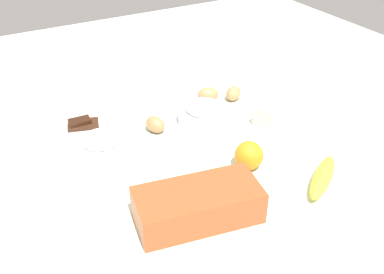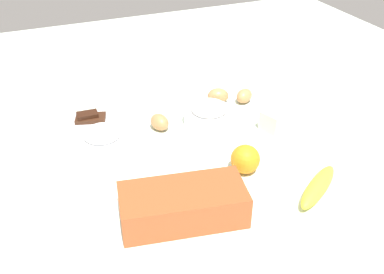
{
  "view_description": "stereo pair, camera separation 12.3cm",
  "coord_description": "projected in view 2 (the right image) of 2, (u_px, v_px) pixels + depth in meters",
  "views": [
    {
      "loc": [
        0.51,
        0.9,
        0.71
      ],
      "look_at": [
        0.0,
        0.0,
        0.04
      ],
      "focal_mm": 41.85,
      "sensor_mm": 36.0,
      "label": 1
    },
    {
      "loc": [
        0.39,
        0.96,
        0.71
      ],
      "look_at": [
        0.0,
        0.0,
        0.04
      ],
      "focal_mm": 41.85,
      "sensor_mm": 36.0,
      "label": 2
    }
  ],
  "objects": [
    {
      "name": "loaf_pan",
      "position": [
        183.0,
        204.0,
        1.0
      ],
      "size": [
        0.3,
        0.18,
        0.08
      ],
      "rotation": [
        0.0,
        0.0,
        -0.18
      ],
      "color": "#9E4723",
      "rests_on": "ground_plane"
    },
    {
      "name": "orange_fruit",
      "position": [
        245.0,
        159.0,
        1.15
      ],
      "size": [
        0.08,
        0.08,
        0.08
      ],
      "primitive_type": "sphere",
      "color": "orange",
      "rests_on": "ground_plane"
    },
    {
      "name": "chocolate_plate",
      "position": [
        91.0,
        120.0,
        1.37
      ],
      "size": [
        0.13,
        0.13,
        0.03
      ],
      "color": "white",
      "rests_on": "ground_plane"
    },
    {
      "name": "egg_beside_bowl",
      "position": [
        160.0,
        122.0,
        1.33
      ],
      "size": [
        0.06,
        0.08,
        0.05
      ],
      "primitive_type": "ellipsoid",
      "rotation": [
        0.0,
        1.57,
        1.85
      ],
      "color": "#B47949",
      "rests_on": "ground_plane"
    },
    {
      "name": "butter_block",
      "position": [
        277.0,
        119.0,
        1.33
      ],
      "size": [
        0.11,
        0.09,
        0.06
      ],
      "primitive_type": "cube",
      "rotation": [
        0.0,
        0.0,
        0.35
      ],
      "color": "#F4EDB2",
      "rests_on": "ground_plane"
    },
    {
      "name": "egg_loose",
      "position": [
        218.0,
        96.0,
        1.47
      ],
      "size": [
        0.08,
        0.07,
        0.05
      ],
      "primitive_type": "ellipsoid",
      "rotation": [
        0.0,
        1.57,
        2.82
      ],
      "color": "#BA7E4C",
      "rests_on": "ground_plane"
    },
    {
      "name": "egg_near_butter",
      "position": [
        244.0,
        96.0,
        1.47
      ],
      "size": [
        0.08,
        0.07,
        0.05
      ],
      "primitive_type": "ellipsoid",
      "rotation": [
        0.0,
        1.57,
        3.72
      ],
      "color": "#BA7E4C",
      "rests_on": "ground_plane"
    },
    {
      "name": "flour_bowl",
      "position": [
        209.0,
        114.0,
        1.36
      ],
      "size": [
        0.15,
        0.15,
        0.07
      ],
      "color": "white",
      "rests_on": "ground_plane"
    },
    {
      "name": "banana",
      "position": [
        318.0,
        186.0,
        1.08
      ],
      "size": [
        0.18,
        0.14,
        0.04
      ],
      "primitive_type": "ellipsoid",
      "rotation": [
        0.0,
        0.0,
        3.73
      ],
      "color": "yellow",
      "rests_on": "ground_plane"
    },
    {
      "name": "sugar_bowl",
      "position": [
        103.0,
        140.0,
        1.23
      ],
      "size": [
        0.15,
        0.15,
        0.07
      ],
      "color": "white",
      "rests_on": "ground_plane"
    },
    {
      "name": "ground_plane",
      "position": [
        192.0,
        152.0,
        1.26
      ],
      "size": [
        2.4,
        2.4,
        0.02
      ],
      "primitive_type": "cube",
      "color": "silver"
    }
  ]
}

